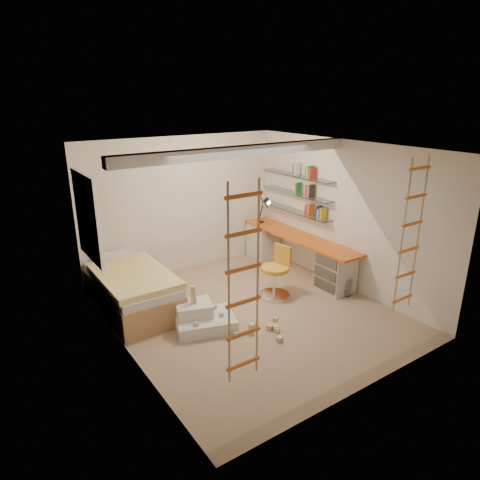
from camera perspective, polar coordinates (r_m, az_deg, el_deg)
floor at (r=6.93m, az=1.41°, el=-9.71°), size 4.50×4.50×0.00m
ceiling_beam at (r=6.37m, az=-0.00°, el=11.73°), size 4.00×0.18×0.16m
window_frame at (r=6.86m, az=-19.66°, el=2.85°), size 0.06×1.15×1.35m
window_blind at (r=6.86m, az=-19.34°, el=2.91°), size 0.02×1.00×1.20m
rope_ladder_left at (r=4.27m, az=0.47°, el=-6.09°), size 0.41×0.04×2.13m
rope_ladder_right at (r=6.12m, az=21.77°, el=0.38°), size 0.41×0.04×2.13m
waste_bin at (r=7.68m, az=13.80°, el=-5.99°), size 0.25×0.25×0.31m
desk at (r=8.36m, az=7.60°, el=-1.65°), size 0.56×2.80×0.75m
shelves at (r=8.33m, az=7.49°, el=6.17°), size 0.25×1.80×0.71m
bed at (r=7.15m, az=-14.21°, el=-6.40°), size 1.02×2.00×0.69m
task_lamp at (r=8.81m, az=3.44°, el=4.57°), size 0.14×0.36×0.57m
swivel_chair at (r=7.33m, az=4.76°, el=-5.17°), size 0.62×0.62×0.90m
play_platform at (r=6.50m, az=-5.13°, el=-10.32°), size 1.02×0.90×0.38m
toy_blocks at (r=6.39m, az=-0.34°, el=-10.39°), size 1.29×1.15×0.65m
books at (r=8.31m, az=7.52°, el=6.85°), size 0.14×0.52×0.92m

